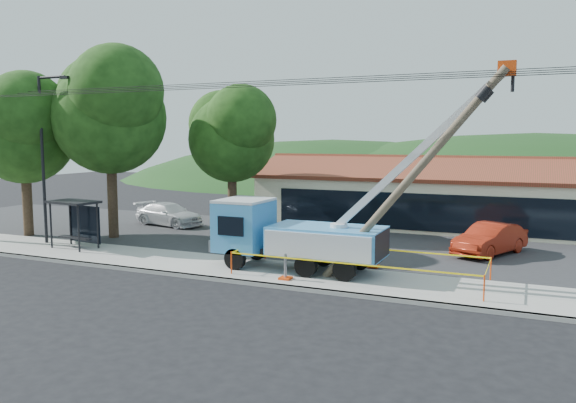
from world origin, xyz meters
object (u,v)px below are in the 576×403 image
Objects in this scene: car_silver at (243,242)px; car_white at (169,227)px; bus_shelter at (77,213)px; car_red at (489,256)px; utility_truck at (295,233)px; leaning_pole at (417,170)px.

car_silver is 0.98× the size of car_white.
car_red is (19.62, 6.91, -1.93)m from bus_shelter.
car_silver is 7.67m from car_white.
car_red is at bearing -82.73° from car_white.
utility_truck reaches higher than leaning_pole.
car_white is at bearing 119.38° from car_silver.
car_silver is 12.94m from car_red.
car_white is (-0.27, 8.34, -1.93)m from bus_shelter.
car_white is (-17.70, 8.93, -4.57)m from leaning_pole.
car_red is at bearing 73.71° from leaning_pole.
bus_shelter is 0.54× the size of car_white.
leaning_pole is at bearing -105.39° from car_white.
car_silver reaches higher than car_red.
car_silver is at bearing -101.73° from car_white.
utility_truck is at bearing 173.25° from leaning_pole.
utility_truck is at bearing -82.06° from car_silver.
car_silver is at bearing 135.44° from utility_truck.
leaning_pole is 9.06m from car_red.
bus_shelter reaches higher than car_white.
utility_truck is 7.75m from car_silver.
leaning_pole is 3.05× the size of bus_shelter.
car_silver is 1.05× the size of car_red.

